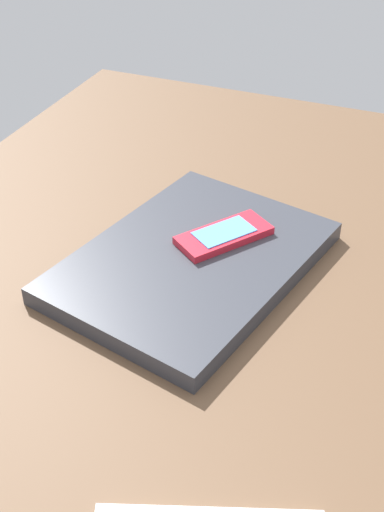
# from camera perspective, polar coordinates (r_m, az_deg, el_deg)

# --- Properties ---
(desk_surface) EXTENTS (1.20, 0.80, 0.03)m
(desk_surface) POSITION_cam_1_polar(r_m,az_deg,el_deg) (0.81, -2.68, -3.81)
(desk_surface) COLOR brown
(desk_surface) RESTS_ON ground
(laptop_closed) EXTENTS (0.38, 0.31, 0.02)m
(laptop_closed) POSITION_cam_1_polar(r_m,az_deg,el_deg) (0.82, 0.00, -0.47)
(laptop_closed) COLOR #33353D
(laptop_closed) RESTS_ON desk_surface
(cell_phone_on_laptop) EXTENTS (0.13, 0.11, 0.01)m
(cell_phone_on_laptop) POSITION_cam_1_polar(r_m,az_deg,el_deg) (0.84, 2.70, 1.77)
(cell_phone_on_laptop) COLOR red
(cell_phone_on_laptop) RESTS_ON laptop_closed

